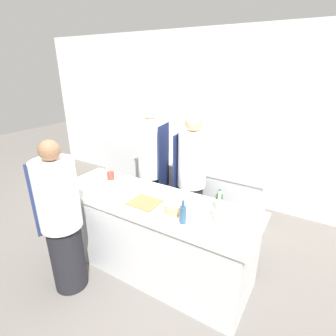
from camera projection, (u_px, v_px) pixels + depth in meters
name	position (u px, v px, depth m)	size (l,w,h in m)	color
ground_plane	(153.00, 266.00, 3.15)	(16.00, 16.00, 0.00)	#605B56
wall_back	(224.00, 120.00, 4.32)	(8.00, 0.06, 2.80)	silver
prep_counter	(152.00, 235.00, 2.98)	(2.32, 0.78, 0.90)	silver
pass_counter	(197.00, 191.00, 4.00)	(2.02, 0.57, 0.90)	silver
oven_range	(136.00, 162.00, 5.09)	(0.97, 0.72, 0.99)	silver
chef_at_prep_near	(61.00, 221.00, 2.60)	(0.45, 0.44, 1.64)	black
chef_at_stove	(152.00, 170.00, 3.57)	(0.39, 0.37, 1.82)	black
chef_at_pass_far	(191.00, 180.00, 3.38)	(0.39, 0.38, 1.73)	black
bottle_olive_oil	(219.00, 201.00, 2.62)	(0.07, 0.07, 0.21)	#19471E
bottle_vinegar	(183.00, 214.00, 2.37)	(0.06, 0.06, 0.23)	#2D5175
bottle_wine	(218.00, 210.00, 2.38)	(0.06, 0.06, 0.31)	silver
bowl_mixing_large	(114.00, 193.00, 2.90)	(0.24, 0.24, 0.05)	#B7BABC
bowl_prep_small	(174.00, 208.00, 2.57)	(0.20, 0.20, 0.09)	tan
cup	(111.00, 176.00, 3.30)	(0.09, 0.09, 0.10)	#B2382D
cutting_board	(145.00, 202.00, 2.75)	(0.31, 0.28, 0.01)	olive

